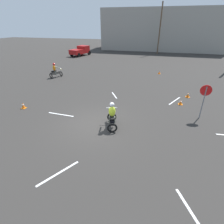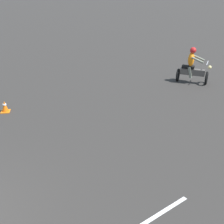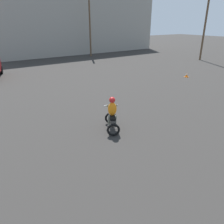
% 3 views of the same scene
% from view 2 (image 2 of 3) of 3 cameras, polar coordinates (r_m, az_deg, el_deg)
% --- Properties ---
extents(motorcycle_rider_background, '(1.21, 1.51, 1.66)m').
position_cam_2_polar(motorcycle_rider_background, '(14.87, 14.46, 7.88)').
color(motorcycle_rider_background, black).
rests_on(motorcycle_rider_background, ground).
extents(traffic_cone_mid_left, '(0.32, 0.32, 0.44)m').
position_cam_2_polar(traffic_cone_mid_left, '(12.22, -19.00, 0.94)').
color(traffic_cone_mid_left, orange).
rests_on(traffic_cone_mid_left, ground).
extents(lane_stripe_nw, '(0.83, 1.37, 0.01)m').
position_cam_2_polar(lane_stripe_nw, '(7.33, 9.28, -17.57)').
color(lane_stripe_nw, silver).
rests_on(lane_stripe_nw, ground).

